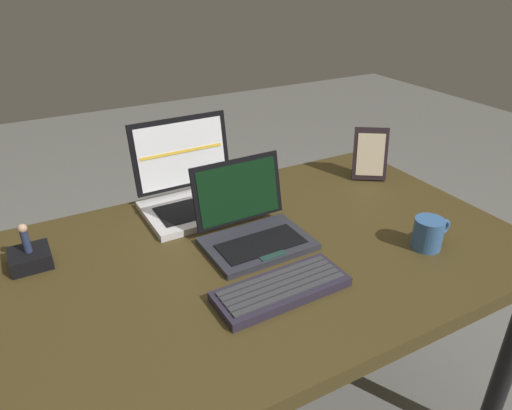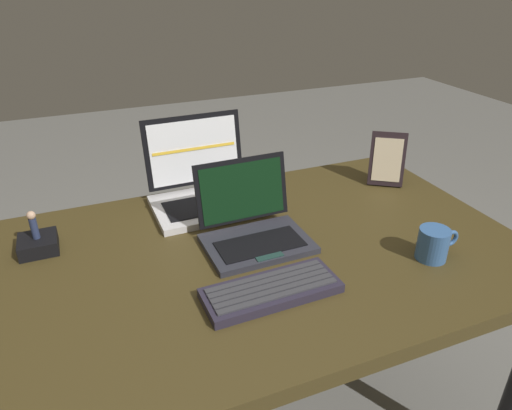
# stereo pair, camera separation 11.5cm
# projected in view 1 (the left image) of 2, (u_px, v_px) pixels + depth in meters

# --- Properties ---
(desk) EXTENTS (1.35, 0.84, 0.73)m
(desk) POSITION_uv_depth(u_px,v_px,m) (261.00, 275.00, 1.23)
(desk) COLOR #413518
(desk) RESTS_ON ground
(laptop_front) EXTENTS (0.27, 0.23, 0.20)m
(laptop_front) POSITION_uv_depth(u_px,v_px,m) (252.00, 228.00, 1.21)
(laptop_front) COLOR #2B2B35
(laptop_front) RESTS_ON desk
(laptop_rear) EXTENTS (0.32, 0.27, 0.24)m
(laptop_rear) POSITION_uv_depth(u_px,v_px,m) (195.00, 191.00, 1.38)
(laptop_rear) COLOR silver
(laptop_rear) RESTS_ON desk
(external_keyboard) EXTENTS (0.31, 0.13, 0.03)m
(external_keyboard) POSITION_uv_depth(u_px,v_px,m) (281.00, 289.00, 1.03)
(external_keyboard) COLOR #282334
(external_keyboard) RESTS_ON desk
(photo_frame) EXTENTS (0.12, 0.11, 0.17)m
(photo_frame) POSITION_uv_depth(u_px,v_px,m) (370.00, 154.00, 1.54)
(photo_frame) COLOR black
(photo_frame) RESTS_ON desk
(figurine_stand) EXTENTS (0.09, 0.09, 0.04)m
(figurine_stand) POSITION_uv_depth(u_px,v_px,m) (30.00, 258.00, 1.12)
(figurine_stand) COLOR black
(figurine_stand) RESTS_ON desk
(figurine) EXTENTS (0.02, 0.02, 0.08)m
(figurine) POSITION_uv_depth(u_px,v_px,m) (25.00, 237.00, 1.10)
(figurine) COLOR navy
(figurine) RESTS_ON figurine_stand
(coffee_mug) EXTENTS (0.11, 0.08, 0.08)m
(coffee_mug) POSITION_uv_depth(u_px,v_px,m) (429.00, 233.00, 1.18)
(coffee_mug) COLOR #38639E
(coffee_mug) RESTS_ON desk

